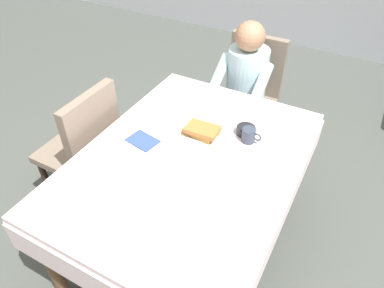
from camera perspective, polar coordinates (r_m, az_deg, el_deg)
ground_plane at (r=2.46m, az=-0.48°, el=-15.07°), size 14.00×14.00×0.00m
dining_table_main at (r=1.97m, az=-0.58°, el=-4.18°), size 1.12×1.52×0.74m
chair_diner at (r=2.93m, az=9.32°, el=8.87°), size 0.44×0.45×0.93m
diner_person at (r=2.73m, az=8.42°, el=9.89°), size 0.40×0.43×1.12m
chair_left_side at (r=2.42m, az=-16.72°, el=0.02°), size 0.45×0.44×0.93m
plate_breakfast at (r=2.04m, az=1.62°, el=1.39°), size 0.28×0.28×0.02m
breakfast_stack at (r=2.02m, az=1.57°, el=2.20°), size 0.21×0.15×0.06m
cup_coffee at (r=2.01m, az=9.13°, el=1.40°), size 0.11×0.08×0.08m
bowl_butter at (r=2.08m, az=8.62°, el=2.17°), size 0.11×0.11×0.04m
syrup_pitcher at (r=2.21m, az=-1.26°, el=5.77°), size 0.08×0.08×0.07m
fork_left_of_plate at (r=2.10m, az=-3.24°, el=2.52°), size 0.03×0.18×0.00m
knife_right_of_plate at (r=1.97m, az=6.27°, el=-0.71°), size 0.03×0.20×0.00m
spoon_near_edge at (r=1.85m, az=-2.42°, el=-3.73°), size 0.15×0.04×0.00m
napkin_folded at (r=2.03m, az=-7.99°, el=0.47°), size 0.19×0.15×0.01m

